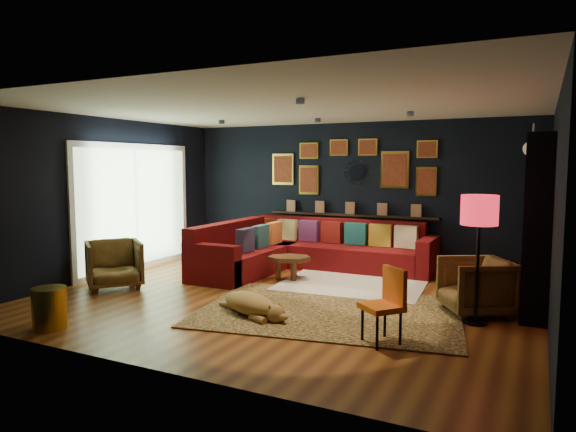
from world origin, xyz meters
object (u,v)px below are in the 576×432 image
at_px(pouf, 245,263).
at_px(gold_stool, 49,308).
at_px(armchair_left, 114,262).
at_px(floor_lamp, 479,216).
at_px(coffee_table, 289,261).
at_px(dog, 249,299).
at_px(armchair_right, 476,284).
at_px(sectional, 300,252).
at_px(orange_chair, 387,300).

distance_m(pouf, gold_stool, 3.42).
relative_size(armchair_left, floor_lamp, 0.53).
xyz_separation_m(coffee_table, dog, (0.43, -1.97, -0.11)).
bearing_deg(floor_lamp, armchair_left, -173.78).
xyz_separation_m(armchair_right, floor_lamp, (0.05, -0.40, 0.87)).
bearing_deg(gold_stool, sectional, 74.34).
distance_m(armchair_left, floor_lamp, 5.15).
xyz_separation_m(sectional, pouf, (-0.65, -0.78, -0.12)).
height_order(armchair_right, dog, armchair_right).
bearing_deg(sectional, armchair_right, -25.39).
height_order(armchair_right, floor_lamp, floor_lamp).
xyz_separation_m(armchair_right, gold_stool, (-4.23, -2.70, -0.15)).
relative_size(armchair_right, orange_chair, 0.98).
bearing_deg(floor_lamp, coffee_table, 159.73).
bearing_deg(coffee_table, sectional, 102.63).
distance_m(pouf, armchair_right, 3.78).
relative_size(pouf, dog, 0.45).
relative_size(sectional, pouf, 6.52).
distance_m(coffee_table, pouf, 0.83).
relative_size(armchair_right, dog, 0.66).
height_order(coffee_table, armchair_left, armchair_left).
relative_size(orange_chair, floor_lamp, 0.53).
bearing_deg(coffee_table, floor_lamp, -20.27).
relative_size(armchair_right, gold_stool, 1.64).
xyz_separation_m(coffee_table, armchair_left, (-2.11, -1.64, 0.08)).
relative_size(armchair_left, gold_stool, 1.68).
distance_m(sectional, floor_lamp, 3.74).
relative_size(armchair_right, floor_lamp, 0.51).
xyz_separation_m(armchair_left, floor_lamp, (5.05, 0.55, 0.86)).
relative_size(pouf, orange_chair, 0.67).
distance_m(floor_lamp, dog, 2.86).
distance_m(sectional, coffee_table, 0.79).
xyz_separation_m(sectional, orange_chair, (2.36, -2.95, 0.14)).
xyz_separation_m(pouf, gold_stool, (-0.52, -3.38, 0.03)).
relative_size(gold_stool, dog, 0.40).
bearing_deg(armchair_left, dog, -58.98).
distance_m(sectional, armchair_left, 3.09).
bearing_deg(coffee_table, orange_chair, -44.91).
relative_size(armchair_left, orange_chair, 1.00).
height_order(sectional, dog, sectional).
distance_m(pouf, floor_lamp, 4.05).
bearing_deg(armchair_right, coffee_table, -133.14).
relative_size(coffee_table, armchair_left, 1.09).
bearing_deg(floor_lamp, pouf, 164.03).
bearing_deg(coffee_table, gold_stool, -111.57).
xyz_separation_m(sectional, dog, (0.60, -2.74, -0.12)).
xyz_separation_m(armchair_right, orange_chair, (-0.70, -1.50, 0.08)).
relative_size(gold_stool, floor_lamp, 0.31).
bearing_deg(orange_chair, armchair_left, -146.77).
bearing_deg(armchair_left, floor_lamp, -45.32).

